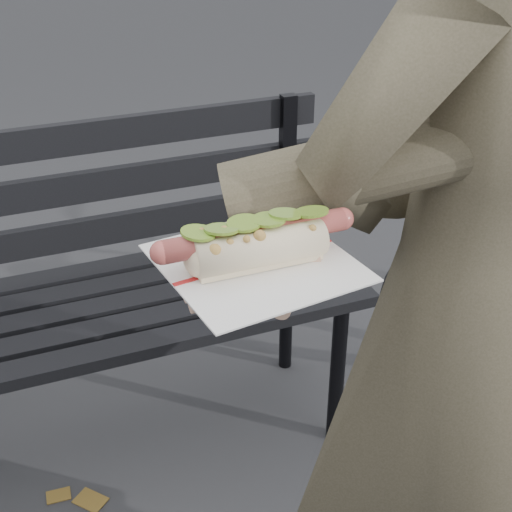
{
  "coord_description": "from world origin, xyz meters",
  "views": [
    {
      "loc": [
        -0.14,
        -0.59,
        1.45
      ],
      "look_at": [
        0.09,
        0.01,
        1.07
      ],
      "focal_mm": 50.0,
      "sensor_mm": 36.0,
      "label": 1
    }
  ],
  "objects": [
    {
      "name": "park_bench",
      "position": [
        -0.08,
        0.96,
        0.52
      ],
      "size": [
        1.5,
        0.44,
        0.88
      ],
      "color": "black",
      "rests_on": "ground"
    },
    {
      "name": "person",
      "position": [
        0.49,
        0.11,
        0.86
      ],
      "size": [
        0.66,
        0.46,
        1.71
      ],
      "primitive_type": "imported",
      "rotation": [
        0.0,
        0.0,
        3.23
      ],
      "color": "#43402D",
      "rests_on": "ground"
    },
    {
      "name": "held_hotdog",
      "position": [
        0.29,
        0.08,
        1.11
      ],
      "size": [
        0.62,
        0.31,
        0.2
      ],
      "color": "#43402D"
    }
  ]
}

